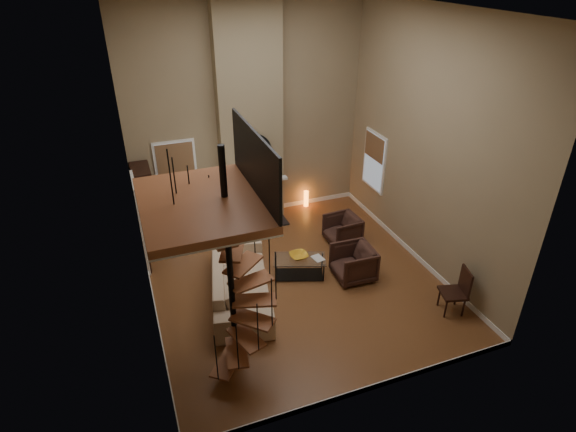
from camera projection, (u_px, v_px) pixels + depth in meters
name	position (u px, v px, depth m)	size (l,w,h in m)	color
ground	(294.00, 280.00, 10.38)	(6.00, 6.50, 0.01)	brown
back_wall	(248.00, 116.00, 11.69)	(6.00, 0.02, 5.50)	#917E5E
front_wall	(382.00, 253.00, 6.38)	(6.00, 0.02, 5.50)	#917E5E
left_wall	(133.00, 188.00, 8.12)	(0.02, 6.50, 5.50)	#917E5E
right_wall	(427.00, 145.00, 9.95)	(0.02, 6.50, 5.50)	#917E5E
ceiling	(297.00, 9.00, 7.69)	(6.00, 6.50, 0.01)	silver
baseboard_back	(252.00, 211.00, 13.00)	(6.00, 0.02, 0.12)	white
baseboard_front	(366.00, 389.00, 7.71)	(6.00, 0.02, 0.12)	white
baseboard_left	(156.00, 309.00, 9.44)	(0.02, 6.50, 0.12)	white
baseboard_right	(411.00, 251.00, 11.26)	(0.02, 6.50, 0.12)	white
chimney_breast	(250.00, 118.00, 11.53)	(1.60, 0.38, 5.50)	#8E7C5C
hearth	(259.00, 224.00, 12.47)	(1.50, 0.60, 0.04)	black
firebox	(255.00, 201.00, 12.45)	(0.95, 0.02, 0.72)	black
mantel	(256.00, 182.00, 12.09)	(1.70, 0.18, 0.06)	white
mirror_frame	(254.00, 152.00, 11.74)	(0.94, 0.94, 0.10)	black
mirror_disc	(254.00, 152.00, 11.75)	(0.80, 0.80, 0.01)	white
vase_left	(234.00, 179.00, 11.88)	(0.24, 0.24, 0.25)	black
vase_right	(277.00, 173.00, 12.24)	(0.20, 0.20, 0.21)	#1A5B5A
window_back	(176.00, 169.00, 11.64)	(1.02, 0.06, 1.52)	white
window_right	(374.00, 160.00, 12.13)	(0.06, 1.02, 1.52)	white
entry_door	(141.00, 224.00, 10.43)	(0.10, 1.05, 2.16)	white
loft	(208.00, 199.00, 6.70)	(1.70, 2.20, 1.09)	#9B5632
spiral_stair	(232.00, 277.00, 7.50)	(1.47, 1.47, 4.06)	black
hutch	(146.00, 207.00, 11.34)	(0.43, 0.91, 2.03)	black
sofa	(240.00, 280.00, 9.73)	(2.86, 1.12, 0.84)	#CCAF8D
armchair_near	(345.00, 229.00, 11.59)	(0.76, 0.78, 0.71)	#3B221B
armchair_far	(357.00, 262.00, 10.34)	(0.83, 0.85, 0.78)	#3B221B
coffee_table	(299.00, 265.00, 10.37)	(1.26, 0.92, 0.44)	silver
bowl	(299.00, 256.00, 10.31)	(0.40, 0.40, 0.10)	yellow
book	(317.00, 259.00, 10.27)	(0.21, 0.29, 0.03)	gray
floor_lamp	(223.00, 192.00, 11.00)	(0.40, 0.40, 1.71)	black
accent_lamp	(306.00, 198.00, 13.25)	(0.13, 0.13, 0.46)	orange
side_chair	(458.00, 289.00, 9.24)	(0.58, 0.58, 1.00)	black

